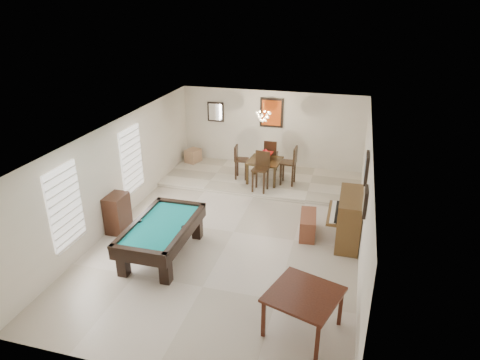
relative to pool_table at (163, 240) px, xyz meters
The scene contains 26 objects.
ground_plane 1.90m from the pool_table, 47.86° to the left, with size 6.00×9.00×0.02m, color beige.
wall_back 6.08m from the pool_table, 78.02° to the left, with size 6.00×0.04×2.60m, color silver.
wall_front 3.48m from the pool_table, 68.22° to the right, with size 6.00×0.04×2.60m, color silver.
wall_left 2.41m from the pool_table, 141.82° to the left, with size 0.04×9.00×2.60m, color silver.
wall_right 4.56m from the pool_table, 17.98° to the left, with size 0.04×9.00×2.60m, color silver.
ceiling 2.89m from the pool_table, 47.86° to the left, with size 6.00×9.00×0.04m, color white.
dining_step 4.80m from the pool_table, 74.92° to the left, with size 6.00×2.50×0.12m, color beige.
window_left_front 2.16m from the pool_table, 154.51° to the right, with size 0.06×1.00×1.70m, color white.
window_left_rear 2.81m from the pool_table, 131.05° to the left, with size 0.06×1.00×1.70m, color white.
pool_table is the anchor object (origin of this frame).
square_table 3.66m from the pool_table, 24.80° to the right, with size 1.13×1.13×0.78m, color #36170D, non-canonical shape.
upright_piano 4.19m from the pool_table, 23.85° to the left, with size 0.80×1.43×1.19m, color brown, non-canonical shape.
piano_bench 3.49m from the pool_table, 30.06° to the left, with size 0.37×0.96×0.53m, color brown.
apothecary_chest 1.68m from the pool_table, 154.83° to the left, with size 0.42×0.64×0.95m, color black.
dining_table 4.63m from the pool_table, 72.95° to the left, with size 0.97×0.97×0.80m, color black, non-canonical shape.
flower_vase 4.67m from the pool_table, 72.95° to the left, with size 0.13×0.13×0.22m, color #AE0E17, non-canonical shape.
dining_chair_south 3.94m from the pool_table, 69.30° to the left, with size 0.43×0.43×1.16m, color black, non-canonical shape.
dining_chair_north 5.40m from the pool_table, 74.99° to the left, with size 0.40×0.40×1.08m, color black, non-canonical shape.
dining_chair_west 4.49m from the pool_table, 81.97° to the left, with size 0.39×0.39×1.05m, color black, non-canonical shape.
dining_chair_east 4.87m from the pool_table, 64.60° to the left, with size 0.44×0.44×1.18m, color black, non-canonical shape.
corner_bench 5.54m from the pool_table, 104.02° to the left, with size 0.39×0.49×0.44m, color tan.
chandelier 5.08m from the pool_table, 74.76° to the left, with size 0.44×0.44×0.60m, color #FFE5B2, non-canonical shape.
back_painting 6.16m from the pool_table, 77.94° to the left, with size 0.75×0.06×0.95m, color #D84C14.
back_mirror 6.04m from the pool_table, 96.38° to the left, with size 0.55×0.06×0.65m, color white.
right_picture_upper 4.78m from the pool_table, 21.75° to the left, with size 0.06×0.55×0.65m, color slate.
right_picture_lower 4.42m from the pool_table, ahead, with size 0.06×0.45×0.55m, color gray.
Camera 1 is at (2.57, -8.82, 5.38)m, focal length 32.00 mm.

